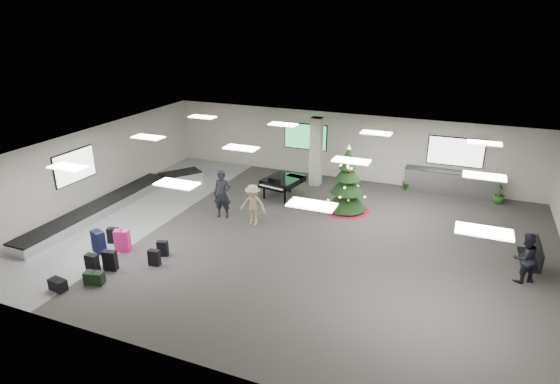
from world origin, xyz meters
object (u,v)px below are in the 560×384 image
at_px(baggage_carousel, 118,201).
at_px(bench, 533,257).
at_px(service_counter, 451,183).
at_px(pink_suitcase, 122,241).
at_px(grand_piano, 282,182).
at_px(christmas_tree, 347,188).
at_px(traveler_a, 222,194).
at_px(potted_plant_right, 499,194).
at_px(potted_plant_left, 407,181).
at_px(traveler_bench, 525,258).
at_px(traveler_b, 253,205).

bearing_deg(baggage_carousel, bench, 2.11).
bearing_deg(service_counter, pink_suitcase, -135.49).
xyz_separation_m(pink_suitcase, grand_piano, (3.14, 6.66, 0.34)).
xyz_separation_m(baggage_carousel, christmas_tree, (8.97, 3.24, 0.74)).
height_order(bench, traveler_a, traveler_a).
height_order(pink_suitcase, potted_plant_right, potted_plant_right).
bearing_deg(service_counter, christmas_tree, -137.91).
bearing_deg(grand_piano, potted_plant_left, 42.10).
bearing_deg(baggage_carousel, christmas_tree, 19.85).
xyz_separation_m(traveler_a, traveler_bench, (10.67, -0.77, -0.16)).
distance_m(traveler_bench, potted_plant_left, 7.94).
bearing_deg(traveler_a, grand_piano, 52.18).
xyz_separation_m(service_counter, pink_suitcase, (-10.00, -9.83, -0.16)).
height_order(grand_piano, traveler_a, traveler_a).
xyz_separation_m(baggage_carousel, traveler_b, (6.05, 0.51, 0.60)).
xyz_separation_m(traveler_b, potted_plant_right, (8.77, 5.91, -0.39)).
bearing_deg(pink_suitcase, traveler_a, 45.62).
bearing_deg(bench, traveler_a, 178.09).
height_order(service_counter, traveler_bench, traveler_bench).
xyz_separation_m(pink_suitcase, traveler_b, (3.21, 3.61, 0.43)).
xyz_separation_m(grand_piano, potted_plant_left, (4.99, 3.02, -0.29)).
bearing_deg(traveler_bench, potted_plant_right, -119.54).
xyz_separation_m(service_counter, traveler_b, (-6.79, -6.22, 0.26)).
height_order(baggage_carousel, potted_plant_left, potted_plant_left).
bearing_deg(bench, service_counter, 112.99).
xyz_separation_m(grand_piano, bench, (9.63, -2.99, -0.15)).
bearing_deg(pink_suitcase, potted_plant_right, 19.33).
xyz_separation_m(pink_suitcase, traveler_a, (1.79, 3.80, 0.58)).
bearing_deg(service_counter, bench, -65.77).
relative_size(baggage_carousel, christmas_tree, 3.48).
xyz_separation_m(traveler_a, potted_plant_right, (10.19, 5.72, -0.54)).
height_order(pink_suitcase, traveler_a, traveler_a).
height_order(traveler_a, traveler_bench, traveler_a).
height_order(baggage_carousel, pink_suitcase, pink_suitcase).
bearing_deg(bench, traveler_b, 179.13).
bearing_deg(baggage_carousel, potted_plant_left, 30.97).
distance_m(pink_suitcase, traveler_bench, 12.83).
relative_size(bench, traveler_b, 0.99).
relative_size(christmas_tree, traveler_b, 1.72).
distance_m(baggage_carousel, grand_piano, 6.98).
bearing_deg(christmas_tree, potted_plant_right, 28.57).
distance_m(service_counter, bench, 6.75).
relative_size(christmas_tree, potted_plant_left, 3.24).
xyz_separation_m(service_counter, grand_piano, (-6.86, -3.17, 0.18)).
bearing_deg(grand_piano, baggage_carousel, -138.29).
xyz_separation_m(christmas_tree, traveler_b, (-2.93, -2.73, -0.15)).
bearing_deg(service_counter, traveler_a, -143.71).
relative_size(grand_piano, potted_plant_left, 2.31).
height_order(pink_suitcase, christmas_tree, christmas_tree).
relative_size(service_counter, potted_plant_right, 4.78).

